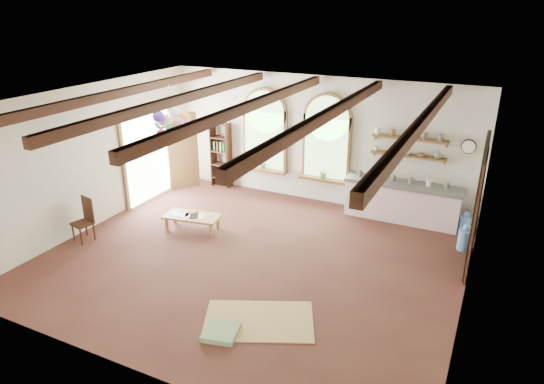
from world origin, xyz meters
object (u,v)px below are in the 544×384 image
Objects in this scene: kitchen_counter at (402,201)px; side_chair at (84,228)px; balloon_cluster at (171,124)px; coffee_table at (192,217)px.

kitchen_counter is 2.79× the size of side_chair.
balloon_cluster reaches higher than kitchen_counter.
balloon_cluster is at bearing 155.55° from coffee_table.
coffee_table is at bearing 38.16° from side_chair.
side_chair is at bearing -141.84° from coffee_table.
coffee_table is 1.15× the size of balloon_cluster.
balloon_cluster is at bearing 53.90° from side_chair.
side_chair reaches higher than kitchen_counter.
coffee_table is 1.39× the size of side_chair.
coffee_table is (-4.12, -2.60, -0.16)m from kitchen_counter.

